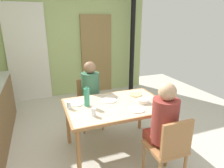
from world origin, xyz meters
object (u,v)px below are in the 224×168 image
chair_near_diner (169,147)px  serving_bowl_center (143,101)px  person_far_diner (91,87)px  chair_far_diner (89,100)px  person_near_diner (164,119)px  water_bottle_green_near (87,97)px  dining_table (116,108)px

chair_near_diner → serving_bowl_center: chair_near_diner is taller
person_far_diner → serving_bowl_center: person_far_diner is taller
chair_far_diner → person_far_diner: size_ratio=1.13×
person_near_diner → water_bottle_green_near: size_ratio=2.69×
person_near_diner → water_bottle_green_near: 1.05m
chair_near_diner → serving_bowl_center: size_ratio=5.12×
person_near_diner → serving_bowl_center: bearing=83.8°
chair_near_diner → dining_table: bearing=110.9°
person_far_diner → chair_far_diner: bearing=-90.0°
dining_table → chair_near_diner: (0.32, -0.83, -0.17)m
person_near_diner → water_bottle_green_near: person_near_diner is taller
chair_far_diner → water_bottle_green_near: size_ratio=3.04×
dining_table → chair_far_diner: 0.86m
chair_near_diner → water_bottle_green_near: (-0.71, 0.91, 0.37)m
dining_table → person_near_diner: size_ratio=1.82×
dining_table → chair_near_diner: chair_near_diner is taller
person_far_diner → serving_bowl_center: bearing=125.6°
person_near_diner → chair_far_diner: bearing=108.1°
chair_near_diner → chair_far_diner: same height
dining_table → water_bottle_green_near: (-0.39, 0.09, 0.20)m
chair_far_diner → person_near_diner: (0.49, -1.51, 0.28)m
dining_table → serving_bowl_center: serving_bowl_center is taller
dining_table → chair_far_diner: size_ratio=1.61×
dining_table → serving_bowl_center: 0.40m
chair_far_diner → water_bottle_green_near: bearing=73.9°
chair_far_diner → person_far_diner: bearing=90.0°
dining_table → person_near_diner: bearing=-65.4°
person_near_diner → water_bottle_green_near: bearing=132.3°
dining_table → chair_far_diner: bearing=102.2°
chair_far_diner → person_near_diner: size_ratio=1.13×
chair_near_diner → water_bottle_green_near: 1.21m
dining_table → person_near_diner: (0.32, -0.69, 0.12)m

